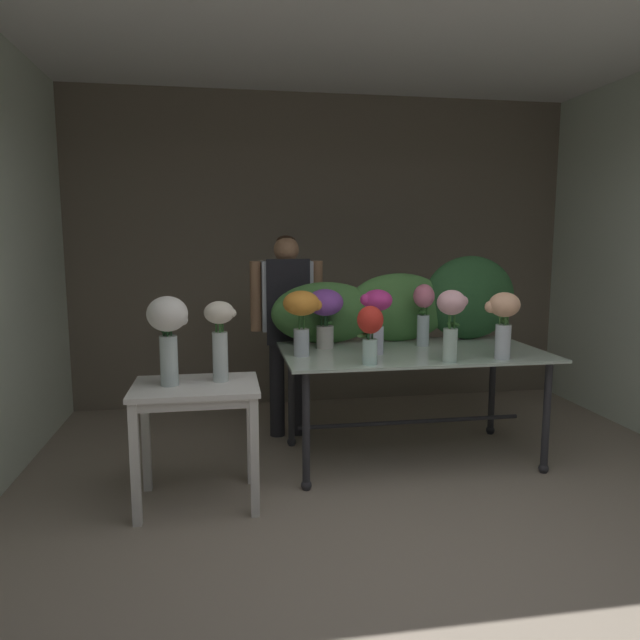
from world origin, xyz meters
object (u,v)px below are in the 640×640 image
object	(u,v)px
vase_magenta_peonies	(377,311)
vase_white_roses_tall	(168,328)
vase_peach_stock	(503,318)
vase_sunset_dahlias	(302,312)
vase_blush_lilies	(451,317)
vase_cream_lisianthus_tall	(220,334)
vase_scarlet_hydrangea	(370,330)
vase_violet_anemones	(325,310)
display_table_glass	(412,366)
vase_rosy_snapdragons	(424,310)
florist	(287,314)
side_table_white	(196,401)

from	to	relation	value
vase_magenta_peonies	vase_white_roses_tall	bearing A→B (deg)	-163.93
vase_peach_stock	vase_sunset_dahlias	distance (m)	1.33
vase_blush_lilies	vase_cream_lisianthus_tall	distance (m)	1.47
vase_scarlet_hydrangea	vase_violet_anemones	size ratio (longest dim) A/B	0.87
display_table_glass	vase_rosy_snapdragons	bearing A→B (deg)	49.63
vase_peach_stock	vase_scarlet_hydrangea	bearing A→B (deg)	-178.86
vase_sunset_dahlias	vase_blush_lilies	xyz separation A→B (m)	(0.92, -0.35, -0.01)
vase_scarlet_hydrangea	vase_peach_stock	bearing A→B (deg)	1.14
display_table_glass	vase_magenta_peonies	distance (m)	0.51
display_table_glass	vase_scarlet_hydrangea	bearing A→B (deg)	-136.73
vase_scarlet_hydrangea	vase_cream_lisianthus_tall	world-z (taller)	vase_cream_lisianthus_tall
vase_scarlet_hydrangea	vase_violet_anemones	bearing A→B (deg)	107.17
vase_blush_lilies	vase_scarlet_hydrangea	distance (m)	0.54
display_table_glass	vase_white_roses_tall	distance (m)	1.75
vase_sunset_dahlias	vase_magenta_peonies	distance (m)	0.51
vase_sunset_dahlias	vase_rosy_snapdragons	distance (m)	0.96
vase_scarlet_hydrangea	vase_white_roses_tall	xyz separation A→B (m)	(-1.23, -0.08, 0.06)
vase_peach_stock	vase_white_roses_tall	distance (m)	2.14
vase_magenta_peonies	display_table_glass	bearing A→B (deg)	15.62
display_table_glass	florist	bearing A→B (deg)	141.79
display_table_glass	vase_rosy_snapdragons	size ratio (longest dim) A/B	4.02
florist	vase_blush_lilies	size ratio (longest dim) A/B	3.46
display_table_glass	vase_blush_lilies	bearing A→B (deg)	-74.00
vase_violet_anemones	vase_magenta_peonies	bearing A→B (deg)	-41.68
side_table_white	vase_rosy_snapdragons	bearing A→B (deg)	21.07
display_table_glass	vase_scarlet_hydrangea	distance (m)	0.66
vase_rosy_snapdragons	florist	bearing A→B (deg)	152.74
florist	vase_violet_anemones	size ratio (longest dim) A/B	3.75
vase_rosy_snapdragons	vase_white_roses_tall	size ratio (longest dim) A/B	0.87
florist	vase_sunset_dahlias	xyz separation A→B (m)	(0.02, -0.71, 0.10)
side_table_white	vase_violet_anemones	bearing A→B (deg)	36.43
vase_cream_lisianthus_tall	vase_scarlet_hydrangea	bearing A→B (deg)	1.65
vase_peach_stock	vase_scarlet_hydrangea	world-z (taller)	vase_peach_stock
side_table_white	vase_violet_anemones	distance (m)	1.21
display_table_glass	vase_cream_lisianthus_tall	distance (m)	1.45
vase_blush_lilies	vase_white_roses_tall	bearing A→B (deg)	-178.03
vase_cream_lisianthus_tall	vase_rosy_snapdragons	bearing A→B (deg)	21.20
vase_rosy_snapdragons	vase_blush_lilies	bearing A→B (deg)	-91.54
vase_magenta_peonies	vase_blush_lilies	xyz separation A→B (m)	(0.41, -0.33, -0.00)
display_table_glass	vase_scarlet_hydrangea	world-z (taller)	vase_scarlet_hydrangea
vase_sunset_dahlias	vase_violet_anemones	xyz separation A→B (m)	(0.21, 0.25, -0.02)
vase_magenta_peonies	vase_white_roses_tall	xyz separation A→B (m)	(-1.35, -0.39, -0.02)
vase_peach_stock	vase_blush_lilies	distance (m)	0.38
vase_peach_stock	vase_rosy_snapdragons	distance (m)	0.64
vase_violet_anemones	side_table_white	bearing A→B (deg)	-143.57
vase_sunset_dahlias	vase_violet_anemones	distance (m)	0.33
vase_magenta_peonies	vase_white_roses_tall	distance (m)	1.41
florist	vase_magenta_peonies	world-z (taller)	florist
vase_magenta_peonies	vase_cream_lisianthus_tall	bearing A→B (deg)	-162.34
vase_sunset_dahlias	vase_magenta_peonies	xyz separation A→B (m)	(0.51, -0.02, -0.00)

